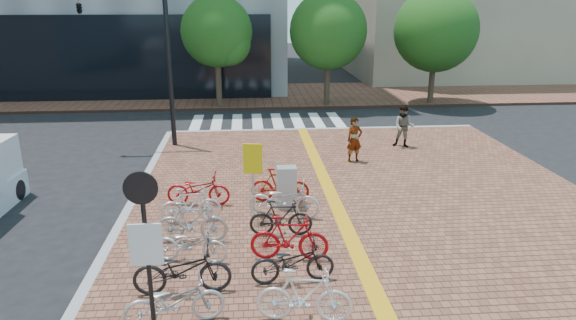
{
  "coord_description": "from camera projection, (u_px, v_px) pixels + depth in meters",
  "views": [
    {
      "loc": [
        -0.55,
        -10.77,
        5.93
      ],
      "look_at": [
        0.66,
        3.74,
        1.3
      ],
      "focal_mm": 32.0,
      "sensor_mm": 36.0,
      "label": 1
    }
  ],
  "objects": [
    {
      "name": "bike_7",
      "position": [
        293.0,
        262.0,
        10.78
      ],
      "size": [
        1.82,
        0.76,
        0.93
      ],
      "primitive_type": "imported",
      "rotation": [
        0.0,
        0.0,
        1.65
      ],
      "color": "black",
      "rests_on": "sidewalk"
    },
    {
      "name": "ground",
      "position": [
        273.0,
        261.0,
        12.07
      ],
      "size": [
        120.0,
        120.0,
        0.0
      ],
      "primitive_type": "plane",
      "color": "black",
      "rests_on": "ground"
    },
    {
      "name": "bike_0",
      "position": [
        174.0,
        301.0,
        9.36
      ],
      "size": [
        1.94,
        1.0,
        0.97
      ],
      "primitive_type": "imported",
      "rotation": [
        0.0,
        0.0,
        1.77
      ],
      "color": "silver",
      "rests_on": "sidewalk"
    },
    {
      "name": "bike_2",
      "position": [
        191.0,
        244.0,
        11.63
      ],
      "size": [
        1.78,
        0.92,
        0.89
      ],
      "primitive_type": "imported",
      "rotation": [
        0.0,
        0.0,
        1.37
      ],
      "color": "silver",
      "rests_on": "sidewalk"
    },
    {
      "name": "traffic_light_pole",
      "position": [
        128.0,
        35.0,
        19.62
      ],
      "size": [
        3.41,
        1.32,
        6.36
      ],
      "color": "black",
      "rests_on": "sidewalk"
    },
    {
      "name": "far_sidewalk",
      "position": [
        254.0,
        95.0,
        31.99
      ],
      "size": [
        70.0,
        8.0,
        0.15
      ],
      "primitive_type": "cube",
      "color": "brown",
      "rests_on": "ground"
    },
    {
      "name": "bike_1",
      "position": [
        182.0,
        270.0,
        10.36
      ],
      "size": [
        2.01,
        0.75,
        1.04
      ],
      "primitive_type": "imported",
      "rotation": [
        0.0,
        0.0,
        1.6
      ],
      "color": "black",
      "rests_on": "sidewalk"
    },
    {
      "name": "bike_6",
      "position": [
        304.0,
        296.0,
        9.43
      ],
      "size": [
        1.86,
        0.81,
        1.08
      ],
      "primitive_type": "imported",
      "rotation": [
        0.0,
        0.0,
        1.4
      ],
      "color": "white",
      "rests_on": "sidewalk"
    },
    {
      "name": "bike_9",
      "position": [
        281.0,
        218.0,
        12.92
      ],
      "size": [
        1.62,
        0.56,
        0.96
      ],
      "primitive_type": "imported",
      "rotation": [
        0.0,
        0.0,
        1.5
      ],
      "color": "black",
      "rests_on": "sidewalk"
    },
    {
      "name": "bike_3",
      "position": [
        192.0,
        222.0,
        12.55
      ],
      "size": [
        1.78,
        0.59,
        1.05
      ],
      "primitive_type": "imported",
      "rotation": [
        0.0,
        0.0,
        1.52
      ],
      "color": "#A4A5A9",
      "rests_on": "sidewalk"
    },
    {
      "name": "pedestrian_a",
      "position": [
        354.0,
        140.0,
        18.69
      ],
      "size": [
        0.68,
        0.54,
        1.65
      ],
      "primitive_type": "imported",
      "rotation": [
        0.0,
        0.0,
        0.26
      ],
      "color": "gray",
      "rests_on": "sidewalk"
    },
    {
      "name": "bike_8",
      "position": [
        289.0,
        238.0,
        11.68
      ],
      "size": [
        1.86,
        0.75,
        1.08
      ],
      "primitive_type": "imported",
      "rotation": [
        0.0,
        0.0,
        1.43
      ],
      "color": "#AF0C12",
      "rests_on": "sidewalk"
    },
    {
      "name": "bike_11",
      "position": [
        280.0,
        185.0,
        15.04
      ],
      "size": [
        1.78,
        0.76,
        1.04
      ],
      "primitive_type": "imported",
      "rotation": [
        0.0,
        0.0,
        1.41
      ],
      "color": "#A5150B",
      "rests_on": "sidewalk"
    },
    {
      "name": "utility_box",
      "position": [
        287.0,
        187.0,
        14.64
      ],
      "size": [
        0.56,
        0.41,
        1.21
      ],
      "primitive_type": "cube",
      "rotation": [
        0.0,
        0.0,
        -0.0
      ],
      "color": "silver",
      "rests_on": "sidewalk"
    },
    {
      "name": "street_trees",
      "position": [
        347.0,
        33.0,
        27.81
      ],
      "size": [
        16.2,
        4.6,
        6.35
      ],
      "color": "#38281E",
      "rests_on": "far_sidewalk"
    },
    {
      "name": "kerb_north",
      "position": [
        323.0,
        130.0,
        23.69
      ],
      "size": [
        14.0,
        0.25,
        0.15
      ],
      "primitive_type": "cube",
      "color": "gray",
      "rests_on": "ground"
    },
    {
      "name": "bike_5",
      "position": [
        198.0,
        189.0,
        14.84
      ],
      "size": [
        1.88,
        0.82,
        0.96
      ],
      "primitive_type": "imported",
      "rotation": [
        0.0,
        0.0,
        1.47
      ],
      "color": "#B20C14",
      "rests_on": "sidewalk"
    },
    {
      "name": "yellow_sign",
      "position": [
        252.0,
        165.0,
        14.15
      ],
      "size": [
        0.53,
        0.17,
        1.97
      ],
      "color": "#B7B7BC",
      "rests_on": "sidewalk"
    },
    {
      "name": "pedestrian_b",
      "position": [
        404.0,
        126.0,
        20.51
      ],
      "size": [
        1.01,
        0.91,
        1.69
      ],
      "primitive_type": "imported",
      "rotation": [
        0.0,
        0.0,
        -0.41
      ],
      "color": "#4F5264",
      "rests_on": "sidewalk"
    },
    {
      "name": "crosswalk",
      "position": [
        267.0,
        122.0,
        25.41
      ],
      "size": [
        7.5,
        4.0,
        0.01
      ],
      "color": "silver",
      "rests_on": "ground"
    },
    {
      "name": "bike_10",
      "position": [
        284.0,
        200.0,
        13.96
      ],
      "size": [
        2.05,
        1.03,
        1.03
      ],
      "primitive_type": "imported",
      "rotation": [
        0.0,
        0.0,
        1.39
      ],
      "color": "silver",
      "rests_on": "sidewalk"
    },
    {
      "name": "bike_4",
      "position": [
        190.0,
        205.0,
        13.68
      ],
      "size": [
        1.68,
        0.66,
        0.98
      ],
      "primitive_type": "imported",
      "rotation": [
        0.0,
        0.0,
        1.69
      ],
      "color": "silver",
      "rests_on": "sidewalk"
    },
    {
      "name": "notice_sign",
      "position": [
        145.0,
        235.0,
        8.66
      ],
      "size": [
        0.57,
        0.12,
        3.09
      ],
      "color": "black",
      "rests_on": "sidewalk"
    }
  ]
}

